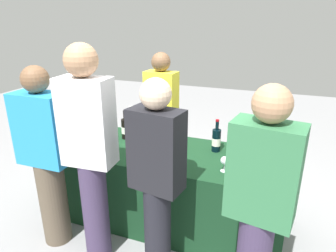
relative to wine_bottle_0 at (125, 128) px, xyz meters
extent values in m
plane|color=gray|center=(0.52, -0.15, -0.85)|extent=(12.00, 12.00, 0.00)
cube|color=#14381E|center=(0.52, -0.15, -0.48)|extent=(2.12, 0.82, 0.74)
cylinder|color=black|center=(0.00, 0.00, 0.00)|extent=(0.08, 0.08, 0.20)
cylinder|color=black|center=(0.00, 0.00, 0.14)|extent=(0.03, 0.03, 0.08)
cylinder|color=black|center=(0.00, 0.00, 0.18)|extent=(0.03, 0.03, 0.02)
cylinder|color=silver|center=(0.00, 0.00, -0.01)|extent=(0.08, 0.08, 0.07)
cylinder|color=black|center=(0.26, -0.02, 0.00)|extent=(0.07, 0.07, 0.21)
cylinder|color=black|center=(0.26, -0.02, 0.15)|extent=(0.03, 0.03, 0.08)
cylinder|color=maroon|center=(0.26, -0.02, 0.20)|extent=(0.03, 0.03, 0.02)
cylinder|color=silver|center=(0.26, -0.02, -0.01)|extent=(0.07, 0.07, 0.08)
cylinder|color=black|center=(0.35, 0.07, 0.01)|extent=(0.08, 0.08, 0.24)
cylinder|color=black|center=(0.35, 0.07, 0.17)|extent=(0.03, 0.03, 0.08)
cylinder|color=maroon|center=(0.35, 0.07, 0.22)|extent=(0.03, 0.03, 0.02)
cylinder|color=silver|center=(0.35, 0.07, 0.00)|extent=(0.08, 0.08, 0.08)
cylinder|color=black|center=(0.56, -0.07, 0.01)|extent=(0.07, 0.07, 0.23)
cylinder|color=black|center=(0.56, -0.07, 0.16)|extent=(0.03, 0.03, 0.07)
cylinder|color=black|center=(0.56, -0.07, 0.20)|extent=(0.03, 0.03, 0.02)
cylinder|color=silver|center=(0.56, -0.07, 0.00)|extent=(0.07, 0.07, 0.08)
cylinder|color=black|center=(0.93, 0.02, 0.00)|extent=(0.08, 0.08, 0.21)
cylinder|color=black|center=(0.93, 0.02, 0.14)|extent=(0.03, 0.03, 0.08)
cylinder|color=maroon|center=(0.93, 0.02, 0.19)|extent=(0.03, 0.03, 0.02)
cylinder|color=silver|center=(0.93, 0.02, -0.01)|extent=(0.08, 0.08, 0.07)
cylinder|color=black|center=(1.10, 0.06, 0.00)|extent=(0.08, 0.08, 0.22)
cylinder|color=black|center=(1.10, 0.06, 0.15)|extent=(0.03, 0.03, 0.07)
cylinder|color=maroon|center=(1.10, 0.06, 0.20)|extent=(0.03, 0.03, 0.02)
cylinder|color=silver|center=(1.10, 0.06, -0.01)|extent=(0.08, 0.08, 0.08)
cylinder|color=black|center=(1.24, 0.01, 0.00)|extent=(0.08, 0.08, 0.21)
cylinder|color=black|center=(1.24, 0.01, 0.14)|extent=(0.03, 0.03, 0.07)
cylinder|color=gold|center=(1.24, 0.01, 0.18)|extent=(0.03, 0.03, 0.02)
cylinder|color=silver|center=(1.24, 0.01, -0.01)|extent=(0.08, 0.08, 0.07)
cylinder|color=silver|center=(-0.08, -0.34, -0.10)|extent=(0.06, 0.06, 0.00)
cylinder|color=silver|center=(-0.08, -0.34, -0.06)|extent=(0.01, 0.01, 0.08)
sphere|color=silver|center=(-0.08, -0.34, 0.00)|extent=(0.06, 0.06, 0.06)
sphere|color=#590C19|center=(-0.08, -0.34, -0.01)|extent=(0.03, 0.03, 0.03)
cylinder|color=silver|center=(0.34, -0.30, -0.10)|extent=(0.06, 0.06, 0.00)
cylinder|color=silver|center=(0.34, -0.30, -0.07)|extent=(0.01, 0.01, 0.07)
sphere|color=silver|center=(0.34, -0.30, -0.01)|extent=(0.06, 0.06, 0.06)
cylinder|color=silver|center=(0.61, -0.30, -0.10)|extent=(0.07, 0.07, 0.00)
cylinder|color=silver|center=(0.61, -0.30, -0.07)|extent=(0.01, 0.01, 0.07)
sphere|color=silver|center=(0.61, -0.30, 0.00)|extent=(0.06, 0.06, 0.06)
cylinder|color=silver|center=(1.08, -0.35, -0.10)|extent=(0.06, 0.06, 0.00)
cylinder|color=silver|center=(1.08, -0.35, -0.07)|extent=(0.01, 0.01, 0.06)
sphere|color=silver|center=(1.08, -0.35, -0.01)|extent=(0.07, 0.07, 0.07)
sphere|color=#590C19|center=(1.08, -0.35, -0.02)|extent=(0.04, 0.04, 0.04)
cylinder|color=silver|center=(1.22, -0.23, -0.10)|extent=(0.06, 0.06, 0.00)
cylinder|color=silver|center=(1.22, -0.23, -0.07)|extent=(0.01, 0.01, 0.07)
sphere|color=silver|center=(1.22, -0.23, 0.00)|extent=(0.07, 0.07, 0.07)
cylinder|color=silver|center=(1.34, -0.18, -0.01)|extent=(0.21, 0.21, 0.20)
cylinder|color=brown|center=(0.19, 0.52, -0.46)|extent=(0.20, 0.20, 0.77)
cube|color=yellow|center=(0.19, 0.52, 0.22)|extent=(0.37, 0.23, 0.58)
sphere|color=brown|center=(0.19, 0.52, 0.61)|extent=(0.21, 0.21, 0.21)
cylinder|color=brown|center=(-0.32, -0.77, -0.46)|extent=(0.24, 0.24, 0.78)
cube|color=#268CCC|center=(-0.32, -0.77, 0.23)|extent=(0.43, 0.24, 0.59)
sphere|color=brown|center=(-0.32, -0.77, 0.62)|extent=(0.21, 0.21, 0.21)
cylinder|color=#3F3351|center=(0.14, -0.81, -0.41)|extent=(0.21, 0.21, 0.87)
cube|color=silver|center=(0.14, -0.81, 0.35)|extent=(0.39, 0.23, 0.65)
sphere|color=tan|center=(0.14, -0.81, 0.79)|extent=(0.24, 0.24, 0.24)
cylinder|color=black|center=(0.68, -0.81, -0.46)|extent=(0.20, 0.20, 0.77)
cube|color=black|center=(0.68, -0.81, 0.21)|extent=(0.40, 0.26, 0.58)
sphere|color=beige|center=(0.68, -0.81, 0.61)|extent=(0.21, 0.21, 0.21)
cube|color=#337247|center=(1.39, -0.92, 0.24)|extent=(0.42, 0.27, 0.59)
sphere|color=tan|center=(1.39, -0.92, 0.64)|extent=(0.21, 0.21, 0.21)
cube|color=white|center=(-0.20, 0.96, -0.45)|extent=(0.49, 0.08, 0.79)
camera|label=1|loc=(1.41, -2.52, 1.07)|focal=32.10mm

